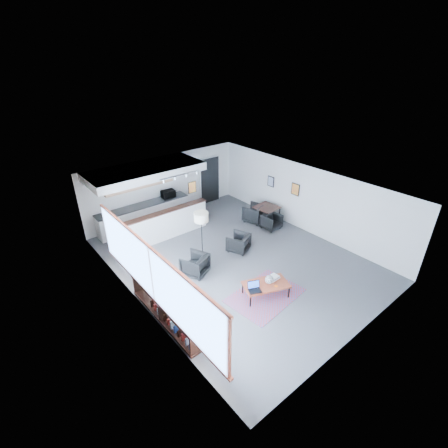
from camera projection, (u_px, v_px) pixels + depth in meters
room at (235, 225)px, 10.52m from camera, size 7.02×9.02×2.62m
window at (152, 276)px, 7.89m from camera, size 0.10×5.95×1.66m
console at (165, 311)px, 8.41m from camera, size 0.35×3.00×0.80m
kitchenette at (147, 198)px, 12.34m from camera, size 4.20×1.96×2.60m
doorway at (209, 180)px, 14.93m from camera, size 1.10×0.12×2.15m
track_light at (180, 176)px, 11.11m from camera, size 1.60×0.07×0.15m
wall_art_lower at (295, 189)px, 12.61m from camera, size 0.03×0.38×0.48m
wall_art_upper at (271, 181)px, 13.52m from camera, size 0.03×0.34×0.44m
kilim_rug at (265, 295)px, 9.45m from camera, size 2.28×1.68×0.01m
coffee_table at (266, 285)px, 9.27m from camera, size 1.45×1.11×0.42m
laptop at (254, 288)px, 9.00m from camera, size 0.43×0.40×0.25m
ceramic_pot at (269, 280)px, 9.23m from camera, size 0.25×0.25×0.25m
book_stack at (273, 277)px, 9.45m from camera, size 0.35×0.28×0.10m
coaster at (276, 286)px, 9.17m from camera, size 0.10×0.10×0.01m
armchair_left at (195, 263)px, 10.23m from camera, size 0.95×0.92×0.75m
armchair_right at (238, 242)px, 11.43m from camera, size 0.90×0.88×0.71m
floor_lamp at (201, 219)px, 10.61m from camera, size 0.56×0.56×1.67m
dining_table at (267, 208)px, 13.18m from camera, size 0.92×0.92×0.72m
dining_chair_near at (271, 222)px, 12.91m from camera, size 0.59×0.56×0.59m
dining_chair_far at (254, 214)px, 13.44m from camera, size 0.82×0.79×0.68m
microwave at (168, 193)px, 13.41m from camera, size 0.57×0.34×0.37m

